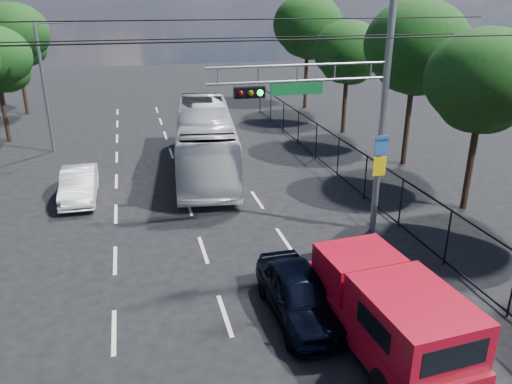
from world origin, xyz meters
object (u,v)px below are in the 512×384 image
object	(u,v)px
signal_mast	(352,94)
white_bus	(205,140)
white_van	(79,185)
navy_hatchback	(299,294)
red_pickup	(385,308)

from	to	relation	value
signal_mast	white_bus	xyz separation A→B (m)	(-3.81, 8.66, -3.66)
white_bus	white_van	distance (m)	6.58
signal_mast	white_van	distance (m)	12.39
white_van	navy_hatchback	bearing A→B (deg)	-58.20
white_bus	white_van	bearing A→B (deg)	-149.43
signal_mast	red_pickup	bearing A→B (deg)	-104.99
white_bus	signal_mast	bearing A→B (deg)	-59.12
signal_mast	red_pickup	xyz separation A→B (m)	(-1.67, -6.24, -4.10)
navy_hatchback	white_bus	xyz separation A→B (m)	(-0.52, 13.17, 0.89)
red_pickup	navy_hatchback	world-z (taller)	red_pickup
signal_mast	white_van	bearing A→B (deg)	148.22
navy_hatchback	white_bus	distance (m)	13.21
navy_hatchback	white_bus	size ratio (longest dim) A/B	0.36
navy_hatchback	white_van	world-z (taller)	navy_hatchback
red_pickup	white_bus	world-z (taller)	white_bus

